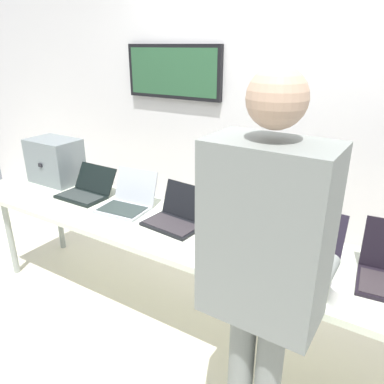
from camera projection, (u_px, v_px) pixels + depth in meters
name	position (u px, v px, depth m)	size (l,w,h in m)	color
ground	(198.00, 329.00, 2.60)	(8.00, 8.00, 0.04)	beige
back_wall	(268.00, 113.00, 3.01)	(8.00, 0.11, 2.62)	silver
workbench	(198.00, 239.00, 2.34)	(3.56, 0.70, 0.74)	silver
equipment_box	(55.00, 161.00, 3.13)	(0.43, 0.30, 0.37)	slate
laptop_station_0	(86.00, 190.00, 2.87)	(0.37, 0.34, 0.21)	black
laptop_station_1	(128.00, 200.00, 2.66)	(0.36, 0.36, 0.25)	#A8AEB5
laptop_station_2	(177.00, 216.00, 2.43)	(0.39, 0.34, 0.24)	black
laptop_station_3	(238.00, 230.00, 2.23)	(0.38, 0.34, 0.26)	black
laptop_station_4	(308.00, 251.00, 2.01)	(0.33, 0.33, 0.26)	#241F2D
person	(264.00, 262.00, 1.38)	(0.45, 0.59, 1.78)	gray
coffee_mug	(339.00, 296.00, 1.67)	(0.09, 0.09, 0.09)	white
paper_sheet	(247.00, 264.00, 1.99)	(0.25, 0.32, 0.00)	white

